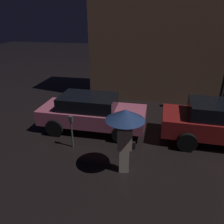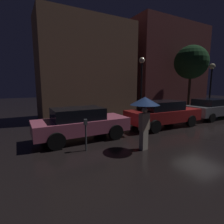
{
  "view_description": "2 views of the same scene",
  "coord_description": "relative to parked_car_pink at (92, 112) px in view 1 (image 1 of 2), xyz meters",
  "views": [
    {
      "loc": [
        -4.59,
        -6.52,
        4.44
      ],
      "look_at": [
        -5.92,
        0.17,
        1.38
      ],
      "focal_mm": 35.0,
      "sensor_mm": 36.0,
      "label": 1
    },
    {
      "loc": [
        -9.57,
        -6.26,
        2.55
      ],
      "look_at": [
        -5.91,
        0.32,
        1.34
      ],
      "focal_mm": 28.0,
      "sensor_mm": 36.0,
      "label": 2
    }
  ],
  "objects": [
    {
      "name": "building_facade_left",
      "position": [
        2.41,
        5.18,
        2.83
      ],
      "size": [
        7.12,
        3.0,
        7.23
      ],
      "color": "#8C664C",
      "rests_on": "ground"
    },
    {
      "name": "parked_car_pink",
      "position": [
        0.0,
        0.0,
        0.0
      ],
      "size": [
        4.31,
        1.91,
        1.48
      ],
      "rotation": [
        0.0,
        0.0,
        -0.01
      ],
      "color": "#DB6684",
      "rests_on": "ground"
    },
    {
      "name": "pedestrian_with_umbrella",
      "position": [
        1.71,
        -2.45,
        0.89
      ],
      "size": [
        1.12,
        1.12,
        2.07
      ],
      "rotation": [
        0.0,
        0.0,
        3.32
      ],
      "color": "beige",
      "rests_on": "ground"
    },
    {
      "name": "parking_meter",
      "position": [
        -0.31,
        -1.47,
        -0.01
      ],
      "size": [
        0.12,
        0.1,
        1.24
      ],
      "color": "#4C5154",
      "rests_on": "ground"
    }
  ]
}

